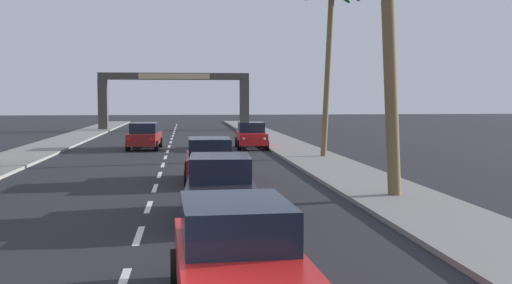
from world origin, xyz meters
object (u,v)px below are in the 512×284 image
at_px(sedan_third_in_queue, 220,186).
at_px(sedan_oncoming_far, 145,136).
at_px(sedan_parked_nearest_kerb, 251,135).
at_px(sedan_lead_at_stop_bar, 236,256).
at_px(town_gateway_arch, 174,92).
at_px(sedan_fifth_in_queue, 210,159).
at_px(palm_right_third, 330,29).

height_order(sedan_third_in_queue, sedan_oncoming_far, same).
bearing_deg(sedan_third_in_queue, sedan_parked_nearest_kerb, 81.62).
bearing_deg(sedan_lead_at_stop_bar, town_gateway_arch, 92.04).
height_order(sedan_fifth_in_queue, sedan_parked_nearest_kerb, same).
distance_m(sedan_third_in_queue, palm_right_third, 17.73).
bearing_deg(palm_right_third, sedan_fifth_in_queue, -129.64).
bearing_deg(sedan_parked_nearest_kerb, sedan_lead_at_stop_bar, -96.66).
xyz_separation_m(sedan_lead_at_stop_bar, sedan_oncoming_far, (-3.34, 29.47, 0.00)).
distance_m(sedan_oncoming_far, palm_right_third, 13.80).
height_order(sedan_lead_at_stop_bar, sedan_third_in_queue, same).
relative_size(sedan_third_in_queue, palm_right_third, 0.48).
xyz_separation_m(sedan_oncoming_far, sedan_parked_nearest_kerb, (6.76, -0.20, 0.00)).
bearing_deg(sedan_oncoming_far, sedan_fifth_in_queue, -77.02).
height_order(sedan_lead_at_stop_bar, sedan_oncoming_far, same).
relative_size(sedan_lead_at_stop_bar, sedan_parked_nearest_kerb, 1.00).
distance_m(sedan_fifth_in_queue, sedan_oncoming_far, 15.56).
bearing_deg(town_gateway_arch, palm_right_third, -73.70).
bearing_deg(palm_right_third, sedan_third_in_queue, -113.74).
bearing_deg(town_gateway_arch, sedan_fifth_in_queue, -86.96).
relative_size(sedan_third_in_queue, sedan_fifth_in_queue, 1.01).
height_order(sedan_parked_nearest_kerb, town_gateway_arch, town_gateway_arch).
distance_m(sedan_lead_at_stop_bar, sedan_third_in_queue, 7.16).
height_order(sedan_lead_at_stop_bar, palm_right_third, palm_right_third).
bearing_deg(sedan_third_in_queue, palm_right_third, 66.26).
xyz_separation_m(sedan_third_in_queue, palm_right_third, (6.71, 15.26, 6.03)).
relative_size(sedan_fifth_in_queue, sedan_parked_nearest_kerb, 0.99).
bearing_deg(sedan_oncoming_far, sedan_third_in_queue, -81.09).
distance_m(sedan_lead_at_stop_bar, sedan_fifth_in_queue, 14.31).
bearing_deg(sedan_parked_nearest_kerb, sedan_third_in_queue, -98.38).
relative_size(sedan_fifth_in_queue, town_gateway_arch, 0.30).
bearing_deg(sedan_third_in_queue, sedan_fifth_in_queue, 90.02).
bearing_deg(town_gateway_arch, sedan_third_in_queue, -87.43).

